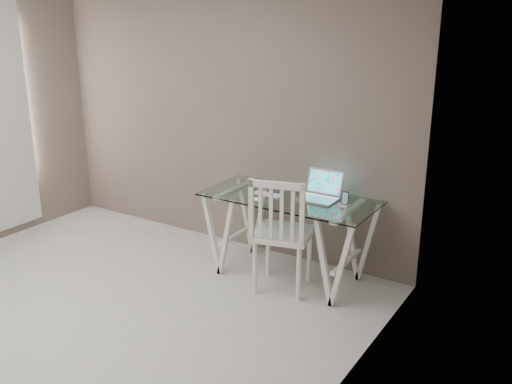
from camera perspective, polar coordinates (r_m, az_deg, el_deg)
room at (r=4.00m, az=-23.18°, el=8.26°), size 4.50×4.52×2.71m
desk at (r=5.01m, az=3.29°, el=-4.47°), size 1.50×0.70×0.75m
chair at (r=4.68m, az=2.47°, el=-3.80°), size 0.56×0.56×1.01m
laptop at (r=4.88m, az=6.45°, el=0.01°), size 0.33×0.30×0.23m
keyboard at (r=4.94m, az=1.12°, el=-0.25°), size 0.27×0.12×0.01m
mouse at (r=4.77m, az=0.15°, el=-0.75°), size 0.10×0.06×0.03m
phone_dock at (r=4.70m, az=8.86°, el=-1.04°), size 0.07×0.07×0.12m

